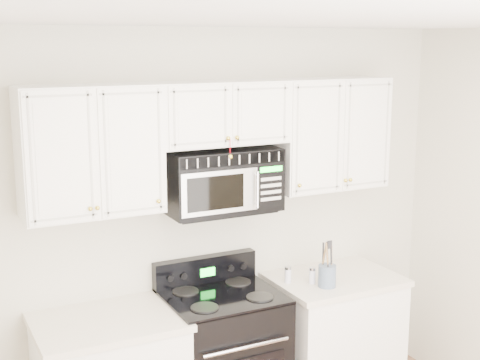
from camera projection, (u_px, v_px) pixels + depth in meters
room at (374, 323)px, 2.92m from camera, size 3.51×3.51×2.61m
base_cabinet_right at (332, 343)px, 4.71m from camera, size 0.86×0.65×0.92m
range at (222, 360)px, 4.33m from camera, size 0.72×0.66×1.11m
upper_cabinets at (219, 135)px, 4.18m from camera, size 2.44×0.37×0.75m
microwave at (222, 180)px, 4.22m from camera, size 0.72×0.41×0.40m
utensil_crock at (327, 275)px, 4.40m from camera, size 0.12×0.12×0.31m
shaker_salt at (288, 274)px, 4.48m from camera, size 0.05×0.05×0.11m
shaker_pepper at (312, 275)px, 4.46m from camera, size 0.05×0.05×0.11m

